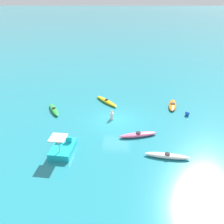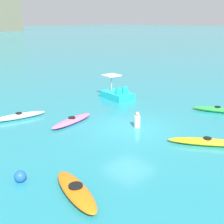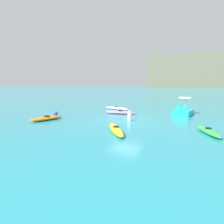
{
  "view_description": "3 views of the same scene",
  "coord_description": "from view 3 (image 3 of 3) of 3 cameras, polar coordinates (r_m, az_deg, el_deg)",
  "views": [
    {
      "loc": [
        0.2,
        19.08,
        10.24
      ],
      "look_at": [
        0.4,
        -0.52,
        0.58
      ],
      "focal_mm": 37.69,
      "sensor_mm": 36.0,
      "label": 1
    },
    {
      "loc": [
        -10.71,
        -9.93,
        5.54
      ],
      "look_at": [
        0.41,
        1.79,
        0.43
      ],
      "focal_mm": 46.48,
      "sensor_mm": 36.0,
      "label": 2
    },
    {
      "loc": [
        6.14,
        -14.57,
        2.98
      ],
      "look_at": [
        -1.29,
        -0.01,
        0.6
      ],
      "focal_mm": 30.89,
      "sensor_mm": 36.0,
      "label": 3
    }
  ],
  "objects": [
    {
      "name": "kayak_pink",
      "position": [
        19.26,
        2.52,
        -0.12
      ],
      "size": [
        3.18,
        1.27,
        0.37
      ],
      "color": "pink",
      "rests_on": "ground_plane"
    },
    {
      "name": "pedal_boat_cyan",
      "position": [
        19.81,
        20.34,
        0.11
      ],
      "size": [
        1.76,
        2.58,
        1.68
      ],
      "color": "#19B7C6",
      "rests_on": "ground_plane"
    },
    {
      "name": "kayak_green",
      "position": [
        13.04,
        26.58,
        -5.08
      ],
      "size": [
        1.79,
        2.93,
        0.37
      ],
      "color": "green",
      "rests_on": "ground_plane"
    },
    {
      "name": "headland_cliff",
      "position": [
        172.14,
        29.62,
        10.3
      ],
      "size": [
        112.06,
        54.16,
        24.29
      ],
      "primitive_type": "cube",
      "rotation": [
        0.0,
        0.0,
        0.13
      ],
      "color": "#6B6651",
      "rests_on": "ground_plane"
    },
    {
      "name": "kayak_yellow",
      "position": [
        12.09,
        1.19,
        -5.19
      ],
      "size": [
        2.59,
        3.21,
        0.37
      ],
      "color": "yellow",
      "rests_on": "ground_plane"
    },
    {
      "name": "buoy_blue",
      "position": [
        18.93,
        -16.39,
        -0.44
      ],
      "size": [
        0.43,
        0.43,
        0.43
      ],
      "primitive_type": "sphere",
      "color": "blue",
      "rests_on": "ground_plane"
    },
    {
      "name": "person_near_shore",
      "position": [
        15.69,
        5.23,
        -1.25
      ],
      "size": [
        0.42,
        0.42,
        0.88
      ],
      "color": "silver",
      "rests_on": "ground_plane"
    },
    {
      "name": "ground_plane",
      "position": [
        16.09,
        4.11,
        -2.4
      ],
      "size": [
        600.0,
        600.0,
        0.0
      ],
      "primitive_type": "plane",
      "color": "teal"
    },
    {
      "name": "kayak_orange",
      "position": [
        16.85,
        -18.78,
        -1.77
      ],
      "size": [
        1.44,
        2.95,
        0.37
      ],
      "color": "orange",
      "rests_on": "ground_plane"
    },
    {
      "name": "kayak_white",
      "position": [
        22.53,
        1.33,
        1.11
      ],
      "size": [
        3.21,
        1.1,
        0.37
      ],
      "color": "white",
      "rests_on": "ground_plane"
    }
  ]
}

